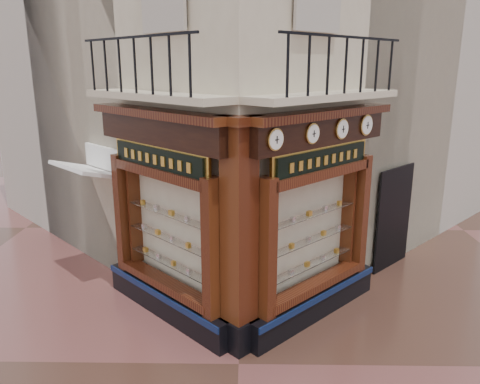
{
  "coord_description": "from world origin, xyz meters",
  "views": [
    {
      "loc": [
        0.13,
        -6.62,
        4.71
      ],
      "look_at": [
        -0.01,
        2.0,
        2.37
      ],
      "focal_mm": 35.0,
      "sensor_mm": 36.0,
      "label": 1
    }
  ],
  "objects_px": {
    "clock_b": "(312,134)",
    "awning": "(96,278)",
    "corner_pilaster": "(239,241)",
    "signboard_left": "(158,159)",
    "signboard_right": "(323,160)",
    "clock_d": "(366,125)",
    "clock_a": "(275,140)",
    "clock_c": "(342,129)"
  },
  "relations": [
    {
      "from": "clock_b",
      "to": "awning",
      "type": "bearing_deg",
      "value": 110.84
    },
    {
      "from": "corner_pilaster",
      "to": "signboard_left",
      "type": "height_order",
      "value": "corner_pilaster"
    },
    {
      "from": "awning",
      "to": "signboard_right",
      "type": "distance_m",
      "value": 5.94
    },
    {
      "from": "clock_b",
      "to": "clock_d",
      "type": "distance_m",
      "value": 1.66
    },
    {
      "from": "corner_pilaster",
      "to": "awning",
      "type": "xyz_separation_m",
      "value": [
        -3.34,
        2.63,
        -1.95
      ]
    },
    {
      "from": "corner_pilaster",
      "to": "clock_a",
      "type": "xyz_separation_m",
      "value": [
        0.55,
        -0.05,
        1.67
      ]
    },
    {
      "from": "clock_c",
      "to": "clock_b",
      "type": "bearing_deg",
      "value": -180.0
    },
    {
      "from": "clock_b",
      "to": "clock_c",
      "type": "distance_m",
      "value": 0.85
    },
    {
      "from": "clock_c",
      "to": "signboard_right",
      "type": "bearing_deg",
      "value": 163.29
    },
    {
      "from": "awning",
      "to": "signboard_left",
      "type": "xyz_separation_m",
      "value": [
        1.88,
        -1.62,
        3.1
      ]
    },
    {
      "from": "clock_c",
      "to": "signboard_left",
      "type": "distance_m",
      "value": 3.31
    },
    {
      "from": "signboard_left",
      "to": "signboard_right",
      "type": "bearing_deg",
      "value": -135.0
    },
    {
      "from": "clock_b",
      "to": "clock_c",
      "type": "relative_size",
      "value": 0.95
    },
    {
      "from": "signboard_right",
      "to": "clock_b",
      "type": "bearing_deg",
      "value": -167.05
    },
    {
      "from": "clock_b",
      "to": "clock_c",
      "type": "bearing_deg",
      "value": 0.0
    },
    {
      "from": "signboard_left",
      "to": "signboard_right",
      "type": "height_order",
      "value": "signboard_left"
    },
    {
      "from": "clock_a",
      "to": "signboard_left",
      "type": "distance_m",
      "value": 2.34
    },
    {
      "from": "clock_a",
      "to": "awning",
      "type": "relative_size",
      "value": 0.21
    },
    {
      "from": "clock_c",
      "to": "awning",
      "type": "height_order",
      "value": "clock_c"
    },
    {
      "from": "clock_d",
      "to": "awning",
      "type": "relative_size",
      "value": 0.24
    },
    {
      "from": "clock_c",
      "to": "signboard_right",
      "type": "relative_size",
      "value": 0.19
    },
    {
      "from": "clock_a",
      "to": "clock_d",
      "type": "bearing_deg",
      "value": 0.0
    },
    {
      "from": "clock_a",
      "to": "signboard_right",
      "type": "xyz_separation_m",
      "value": [
        0.91,
        1.07,
        -0.52
      ]
    },
    {
      "from": "clock_a",
      "to": "clock_c",
      "type": "xyz_separation_m",
      "value": [
        1.25,
        1.25,
        0.0
      ]
    },
    {
      "from": "clock_b",
      "to": "awning",
      "type": "relative_size",
      "value": 0.21
    },
    {
      "from": "clock_b",
      "to": "awning",
      "type": "height_order",
      "value": "clock_b"
    },
    {
      "from": "clock_a",
      "to": "clock_c",
      "type": "distance_m",
      "value": 1.77
    },
    {
      "from": "clock_b",
      "to": "signboard_right",
      "type": "bearing_deg",
      "value": 12.95
    },
    {
      "from": "clock_c",
      "to": "signboard_left",
      "type": "relative_size",
      "value": 0.18
    },
    {
      "from": "clock_c",
      "to": "awning",
      "type": "distance_m",
      "value": 6.45
    },
    {
      "from": "clock_b",
      "to": "corner_pilaster",
      "type": "bearing_deg",
      "value": 161.41
    },
    {
      "from": "clock_d",
      "to": "clock_c",
      "type": "bearing_deg",
      "value": 180.0
    },
    {
      "from": "signboard_right",
      "to": "signboard_left",
      "type": "bearing_deg",
      "value": 135.0
    },
    {
      "from": "clock_c",
      "to": "clock_d",
      "type": "xyz_separation_m",
      "value": [
        0.57,
        0.57,
        -0.0
      ]
    },
    {
      "from": "corner_pilaster",
      "to": "signboard_left",
      "type": "bearing_deg",
      "value": 100.25
    },
    {
      "from": "awning",
      "to": "signboard_left",
      "type": "bearing_deg",
      "value": -175.75
    },
    {
      "from": "clock_c",
      "to": "signboard_right",
      "type": "height_order",
      "value": "clock_c"
    },
    {
      "from": "clock_b",
      "to": "clock_c",
      "type": "height_order",
      "value": "clock_c"
    },
    {
      "from": "clock_b",
      "to": "clock_c",
      "type": "xyz_separation_m",
      "value": [
        0.6,
        0.6,
        0.0
      ]
    },
    {
      "from": "corner_pilaster",
      "to": "clock_b",
      "type": "relative_size",
      "value": 11.42
    },
    {
      "from": "clock_a",
      "to": "clock_d",
      "type": "height_order",
      "value": "clock_d"
    },
    {
      "from": "clock_b",
      "to": "signboard_left",
      "type": "height_order",
      "value": "clock_b"
    }
  ]
}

